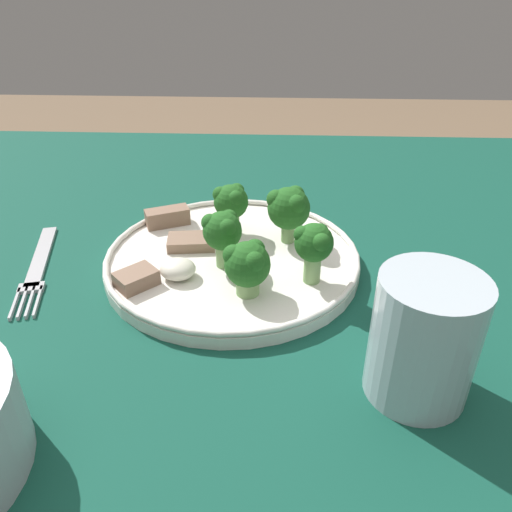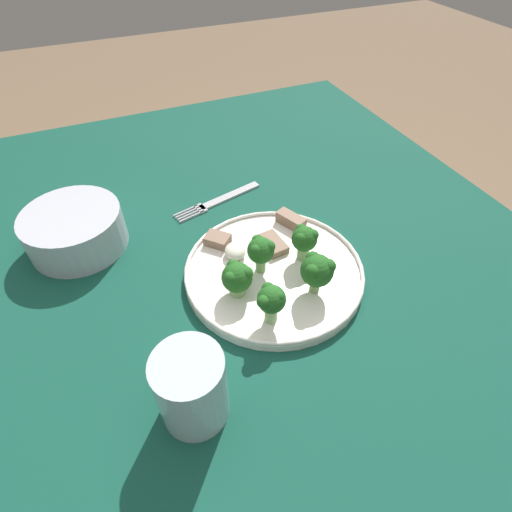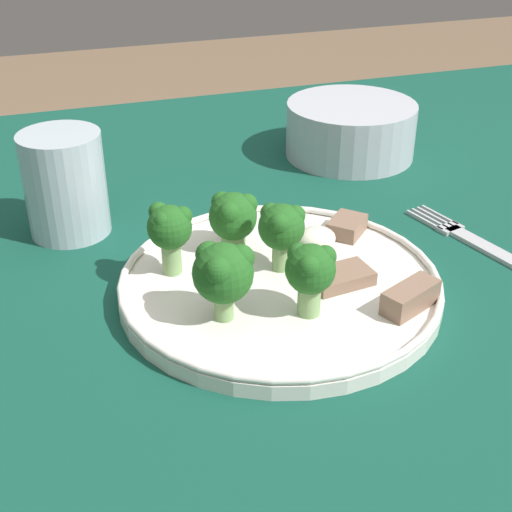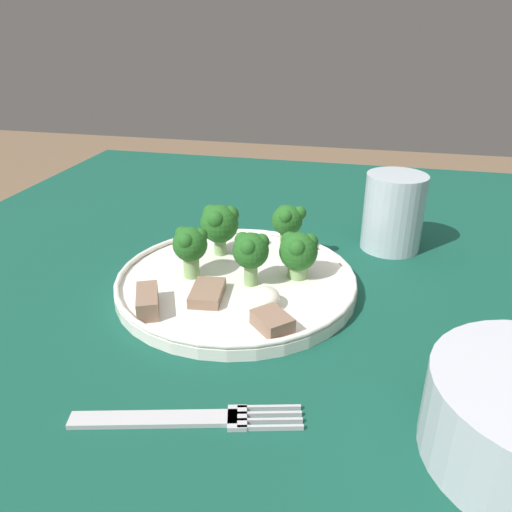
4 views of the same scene
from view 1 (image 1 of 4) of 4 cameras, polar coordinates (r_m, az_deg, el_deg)
name	(u,v)px [view 1 (image 1 of 4)]	position (r m, az deg, el deg)	size (l,w,h in m)	color
table	(204,371)	(0.56, -5.94, -12.90)	(1.15, 0.97, 0.78)	#114738
dinner_plate	(233,259)	(0.52, -2.69, -0.31)	(0.26, 0.26, 0.02)	white
fork	(38,267)	(0.56, -23.65, -1.14)	(0.06, 0.17, 0.00)	#B2B2B7
drinking_glass	(422,344)	(0.38, 18.48, -9.55)	(0.07, 0.07, 0.10)	#B2C1CC
broccoli_floret_near_rim_left	(247,264)	(0.44, -0.99, -0.95)	(0.04, 0.04, 0.05)	#7FA866
broccoli_floret_center_left	(289,207)	(0.52, 3.77, 5.55)	(0.05, 0.04, 0.06)	#7FA866
broccoli_floret_back_left	(222,231)	(0.48, -3.87, 2.87)	(0.04, 0.04, 0.06)	#7FA866
broccoli_floret_front_left	(314,246)	(0.45, 6.65, 1.11)	(0.04, 0.04, 0.06)	#7FA866
broccoli_floret_center_back	(231,203)	(0.54, -2.87, 6.12)	(0.04, 0.04, 0.06)	#7FA866
meat_slice_front_slice	(136,279)	(0.48, -13.53, -2.53)	(0.04, 0.04, 0.01)	#846651
meat_slice_middle_slice	(191,242)	(0.53, -7.40, 1.62)	(0.05, 0.04, 0.01)	#846651
meat_slice_rear_slice	(167,217)	(0.58, -10.09, 4.42)	(0.05, 0.04, 0.02)	#846651
sauce_dollop	(178,268)	(0.48, -8.90, -1.37)	(0.03, 0.03, 0.02)	silver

